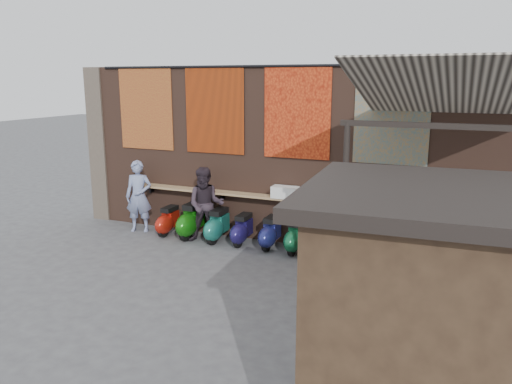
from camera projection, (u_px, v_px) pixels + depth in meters
ground at (237, 282)px, 9.31m from camera, size 70.00×70.00×0.00m
brick_wall at (287, 156)px, 11.29m from camera, size 10.00×0.40×4.00m
pier_left at (102, 145)px, 13.27m from camera, size 0.50×0.50×4.00m
eating_counter at (280, 198)px, 11.16m from camera, size 8.00×0.32×0.05m
shelf_box at (285, 192)px, 11.05m from camera, size 0.58×0.31×0.26m
tapestry_redgold at (146, 108)px, 12.24m from camera, size 1.50×0.02×2.00m
tapestry_sun at (215, 110)px, 11.52m from camera, size 1.50×0.02×2.00m
tapestry_orange at (297, 112)px, 10.76m from camera, size 1.50×0.02×2.00m
tapestry_multi at (392, 115)px, 10.00m from camera, size 1.50×0.02×2.00m
hang_rail at (284, 66)px, 10.65m from camera, size 9.50×0.06×0.06m
scooter_stool_0 at (168, 221)px, 12.10m from camera, size 0.32×0.72×0.68m
scooter_stool_1 at (192, 221)px, 11.85m from camera, size 0.39×0.87×0.83m
scooter_stool_2 at (218, 226)px, 11.57m from camera, size 0.36×0.80×0.76m
scooter_stool_3 at (242, 230)px, 11.36m from camera, size 0.33×0.73×0.70m
scooter_stool_4 at (270, 233)px, 11.11m from camera, size 0.34×0.75×0.71m
scooter_stool_5 at (296, 237)px, 10.83m from camera, size 0.34×0.76×0.72m
scooter_stool_6 at (323, 240)px, 10.65m from camera, size 0.34×0.75×0.71m
scooter_stool_7 at (354, 243)px, 10.39m from camera, size 0.34×0.76×0.72m
diner_left at (139, 196)px, 12.27m from camera, size 0.75×0.62×1.77m
diner_right at (206, 205)px, 11.46m from camera, size 1.03×0.93×1.75m
shopper_navy at (362, 241)px, 9.11m from camera, size 0.99×0.89×1.62m
shopper_grey at (469, 291)px, 6.83m from camera, size 1.15×0.68×1.74m
shopper_tan at (341, 239)px, 9.13m from camera, size 0.98×0.92×1.69m
market_stall at (460, 354)px, 4.37m from camera, size 2.59×2.00×2.70m
stall_roof at (476, 198)px, 4.06m from camera, size 2.90×2.30×0.12m
stall_sign at (462, 253)px, 5.12m from camera, size 1.20×0.10×0.50m
stall_shelf at (454, 339)px, 5.34m from camera, size 2.07×0.21×0.06m
awning_canvas at (456, 89)px, 8.00m from camera, size 3.20×3.28×0.97m
awning_ledger at (460, 66)px, 9.34m from camera, size 3.30×0.08×0.12m
awning_header at (450, 126)px, 6.76m from camera, size 3.00×0.08×0.08m
awning_post_left at (344, 223)px, 7.63m from camera, size 0.09×0.09×3.10m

